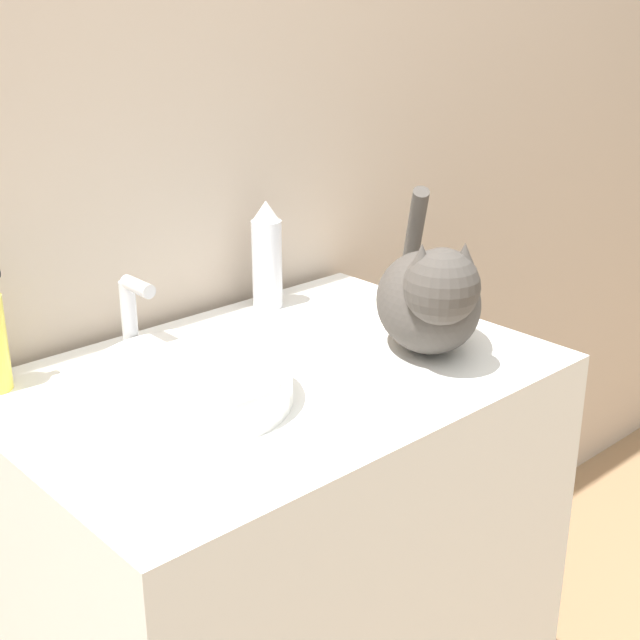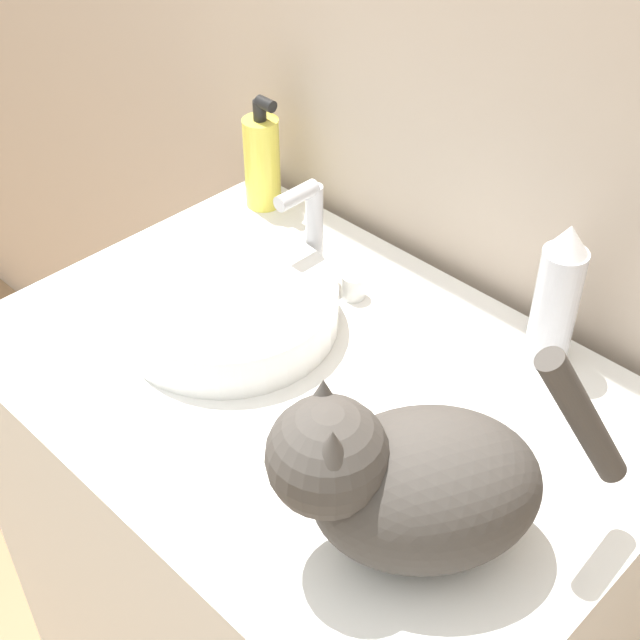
{
  "view_description": "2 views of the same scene",
  "coord_description": "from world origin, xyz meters",
  "views": [
    {
      "loc": [
        -0.78,
        -0.67,
        1.44
      ],
      "look_at": [
        0.07,
        0.26,
        0.96
      ],
      "focal_mm": 50.0,
      "sensor_mm": 36.0,
      "label": 1
    },
    {
      "loc": [
        0.56,
        -0.27,
        1.63
      ],
      "look_at": [
        0.03,
        0.27,
        1.01
      ],
      "focal_mm": 50.0,
      "sensor_mm": 36.0,
      "label": 2
    }
  ],
  "objects": [
    {
      "name": "wall_back",
      "position": [
        0.0,
        0.62,
        1.25
      ],
      "size": [
        6.0,
        0.05,
        2.5
      ],
      "color": "#C6B29E",
      "rests_on": "ground_plane"
    },
    {
      "name": "vanity_cabinet",
      "position": [
        0.0,
        0.29,
        0.44
      ],
      "size": [
        0.82,
        0.59,
        0.88
      ],
      "color": "white",
      "rests_on": "ground_plane"
    },
    {
      "name": "sink_basin",
      "position": [
        -0.15,
        0.29,
        0.91
      ],
      "size": [
        0.29,
        0.29,
        0.06
      ],
      "color": "white",
      "rests_on": "vanity_cabinet"
    },
    {
      "name": "faucet",
      "position": [
        -0.15,
        0.44,
        0.94
      ],
      "size": [
        0.18,
        0.08,
        0.15
      ],
      "color": "silver",
      "rests_on": "vanity_cabinet"
    },
    {
      "name": "cat",
      "position": [
        0.23,
        0.18,
        0.98
      ],
      "size": [
        0.27,
        0.32,
        0.24
      ],
      "rotation": [
        0.0,
        0.0,
        -2.24
      ],
      "color": "#47423D",
      "rests_on": "vanity_cabinet"
    },
    {
      "name": "spray_bottle",
      "position": [
        0.18,
        0.52,
        0.98
      ],
      "size": [
        0.05,
        0.05,
        0.2
      ],
      "color": "silver",
      "rests_on": "vanity_cabinet"
    }
  ]
}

